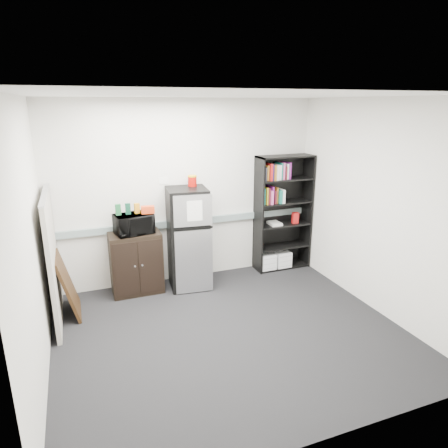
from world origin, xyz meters
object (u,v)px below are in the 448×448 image
object	(u,v)px
microwave	(134,224)
cabinet	(136,263)
bookshelf	(282,211)
refrigerator	(188,239)
cubicle_partition	(53,259)

from	to	relation	value
microwave	cabinet	bearing A→B (deg)	79.14
cabinet	microwave	world-z (taller)	microwave
bookshelf	microwave	distance (m)	2.36
refrigerator	microwave	bearing A→B (deg)	-178.71
cubicle_partition	refrigerator	xyz separation A→B (m)	(1.80, 0.34, -0.07)
cubicle_partition	refrigerator	bearing A→B (deg)	10.70
cabinet	refrigerator	size ratio (longest dim) A/B	0.60
bookshelf	refrigerator	distance (m)	1.63
refrigerator	cabinet	bearing A→B (deg)	-179.91
bookshelf	cabinet	size ratio (longest dim) A/B	2.09
bookshelf	refrigerator	xyz separation A→B (m)	(-1.60, -0.15, -0.23)
bookshelf	cabinet	bearing A→B (deg)	-178.41
bookshelf	cubicle_partition	world-z (taller)	bookshelf
cabinet	refrigerator	distance (m)	0.82
bookshelf	refrigerator	world-z (taller)	bookshelf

